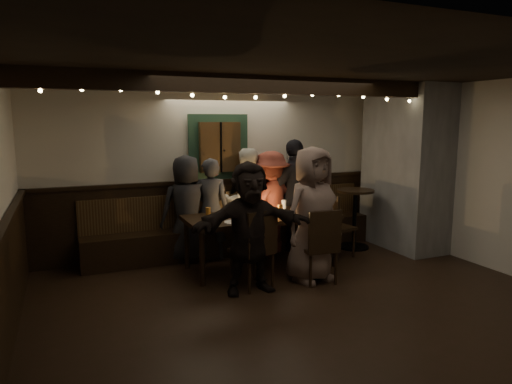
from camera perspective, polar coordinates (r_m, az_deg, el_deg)
name	(u,v)px	position (r m, az deg, el deg)	size (l,w,h in m)	color
room	(323,188)	(6.76, 8.38, 0.50)	(6.02, 5.01, 2.62)	black
dining_table	(262,220)	(6.36, 0.70, -3.47)	(2.11, 0.91, 0.92)	black
chair_near_left	(257,245)	(5.59, 0.10, -6.58)	(0.56, 0.56, 1.00)	black
chair_near_right	(321,242)	(5.81, 8.11, -6.25)	(0.47, 0.47, 0.97)	black
chair_end	(333,222)	(6.94, 9.60, -3.74)	(0.52, 0.52, 0.97)	black
high_top	(355,211)	(7.53, 12.24, -2.36)	(0.60, 0.60, 0.96)	black
person_a	(187,208)	(6.75, -8.67, -2.02)	(0.77, 0.50, 1.57)	black
person_b	(211,209)	(6.80, -5.70, -2.11)	(0.55, 0.36, 1.51)	#35363A
person_c	(246,202)	(7.02, -1.28, -1.20)	(0.80, 0.62, 1.64)	beige
person_d	(271,202)	(7.07, 1.84, -1.32)	(1.03, 0.59, 1.59)	brown
person_e	(295,195)	(7.26, 4.95, -0.38)	(1.04, 0.43, 1.77)	black
person_f	(249,227)	(5.45, -0.83, -4.46)	(1.47, 0.47, 1.59)	black
person_g	(312,215)	(5.86, 7.01, -2.83)	(0.85, 0.55, 1.74)	#785F55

